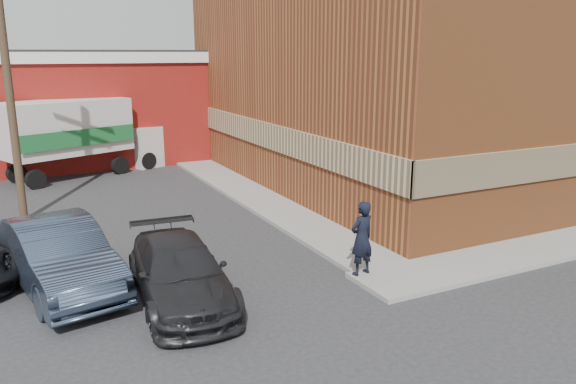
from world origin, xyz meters
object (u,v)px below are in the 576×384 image
man (362,238)px  sedan (59,256)px  box_truck (81,132)px  warehouse (42,107)px  suv_b (180,272)px  brick_building (411,71)px  utility_pole (7,76)px

man → sedan: size_ratio=0.37×
man → box_truck: bearing=-83.9°
warehouse → suv_b: (1.44, -19.50, -2.13)m
man → box_truck: box_truck is taller
brick_building → man: 13.20m
man → sedan: man is taller
sedan → suv_b: bearing=-49.9°
brick_building → man: bearing=-133.2°
warehouse → man: size_ratio=8.71×
suv_b → sedan: bearing=145.4°
warehouse → utility_pole: 11.27m
sedan → suv_b: (2.36, -1.93, -0.15)m
sedan → box_truck: 13.32m
man → suv_b: man is taller
suv_b → box_truck: 15.07m
utility_pole → sedan: (0.58, -6.57, -3.91)m
sedan → warehouse: bearing=76.3°
utility_pole → man: 12.35m
utility_pole → sedan: 7.67m
utility_pole → man: bearing=-51.7°
utility_pole → box_truck: 7.59m
warehouse → sedan: bearing=-93.0°
brick_building → sedan: size_ratio=3.61×
sedan → suv_b: 3.05m
suv_b → box_truck: box_truck is taller
man → box_truck: 16.43m
brick_building → box_truck: 15.00m
brick_building → sedan: brick_building is taller
brick_building → man: (-8.70, -9.25, -3.63)m
warehouse → sedan: size_ratio=3.22×
brick_building → box_truck: size_ratio=2.51×
utility_pole → box_truck: utility_pole is taller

